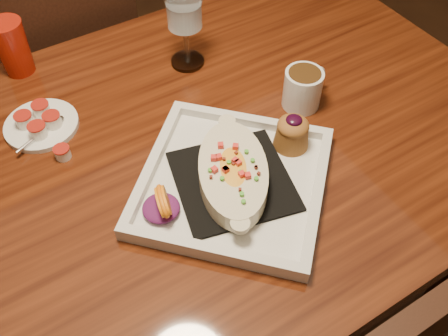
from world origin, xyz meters
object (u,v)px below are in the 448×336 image
table (158,193)px  coffee_mug (304,87)px  red_tumbler (12,48)px  goblet (184,12)px  plate (237,174)px  chair_far (66,78)px  saucer (40,124)px

table → coffee_mug: (0.34, -0.02, 0.14)m
red_tumbler → goblet: bearing=-27.6°
plate → goblet: size_ratio=2.39×
coffee_mug → goblet: bearing=106.0°
table → red_tumbler: red_tumbler is taller
goblet → table: bearing=-131.6°
coffee_mug → chair_far: bearing=104.3°
chair_far → plate: 0.81m
saucer → red_tumbler: 0.21m
table → goblet: bearing=48.4°
plate → coffee_mug: 0.25m
table → plate: 0.21m
plate → saucer: bearing=84.7°
chair_far → goblet: 0.59m
red_tumbler → table: bearing=-72.1°
plate → table: bearing=87.3°
saucer → red_tumbler: (0.02, 0.20, 0.05)m
chair_far → plate: bearing=98.2°
table → chair_far: bearing=90.0°
table → goblet: size_ratio=7.90×
chair_far → plate: size_ratio=2.05×
table → plate: (0.11, -0.12, 0.12)m
coffee_mug → plate: bearing=-168.2°
coffee_mug → goblet: 0.29m
chair_far → saucer: (-0.15, -0.43, 0.26)m
chair_far → goblet: (0.20, -0.40, 0.37)m
table → red_tumbler: size_ratio=12.16×
goblet → saucer: size_ratio=1.29×
chair_far → red_tumbler: 0.40m
goblet → red_tumbler: bearing=152.4°
table → red_tumbler: 0.45m
chair_far → saucer: bearing=70.9°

